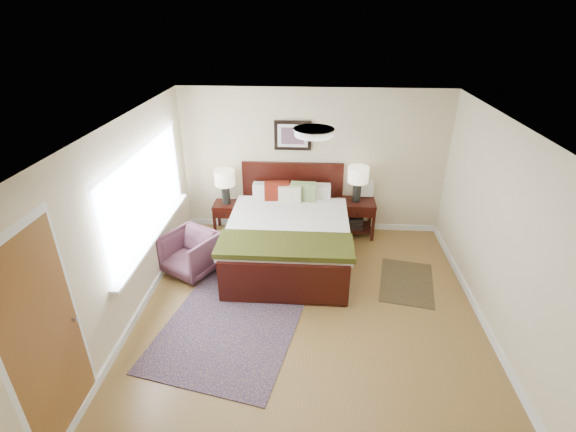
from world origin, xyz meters
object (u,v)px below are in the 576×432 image
(nightstand_left, at_px, (227,210))
(rug_persian, at_px, (234,321))
(nightstand_right, at_px, (355,215))
(lamp_left, at_px, (225,181))
(bed, at_px, (289,228))
(armchair, at_px, (190,253))
(lamp_right, at_px, (358,178))

(nightstand_left, distance_m, rug_persian, 2.50)
(nightstand_right, height_order, rug_persian, nightstand_right)
(nightstand_right, xyz_separation_m, rug_persian, (-1.72, -2.42, -0.38))
(lamp_left, distance_m, rug_persian, 2.67)
(nightstand_left, relative_size, lamp_left, 0.88)
(bed, xyz_separation_m, nightstand_right, (1.11, 0.88, -0.18))
(armchair, distance_m, rug_persian, 1.40)
(bed, bearing_deg, lamp_left, 142.14)
(lamp_left, relative_size, lamp_right, 1.00)
(bed, relative_size, lamp_right, 3.75)
(lamp_right, bearing_deg, armchair, -152.24)
(bed, distance_m, lamp_right, 1.52)
(nightstand_left, xyz_separation_m, rug_persian, (0.54, -2.41, -0.41))
(nightstand_left, relative_size, armchair, 0.75)
(lamp_left, bearing_deg, lamp_right, 0.00)
(nightstand_left, bearing_deg, rug_persian, -77.39)
(lamp_right, bearing_deg, nightstand_left, -179.50)
(bed, bearing_deg, rug_persian, -111.82)
(bed, relative_size, nightstand_right, 3.51)
(lamp_left, bearing_deg, nightstand_right, -0.32)
(lamp_right, bearing_deg, nightstand_right, -90.00)
(armchair, bearing_deg, nightstand_right, 56.41)
(nightstand_left, bearing_deg, armchair, -102.60)
(nightstand_left, bearing_deg, bed, -37.25)
(bed, height_order, rug_persian, bed)
(nightstand_right, height_order, lamp_left, lamp_left)
(lamp_left, relative_size, rug_persian, 0.27)
(rug_persian, bearing_deg, lamp_left, 114.53)
(armchair, bearing_deg, bed, 46.17)
(armchair, bearing_deg, lamp_right, 56.63)
(bed, distance_m, rug_persian, 1.74)
(nightstand_left, xyz_separation_m, lamp_left, (0.00, 0.02, 0.55))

